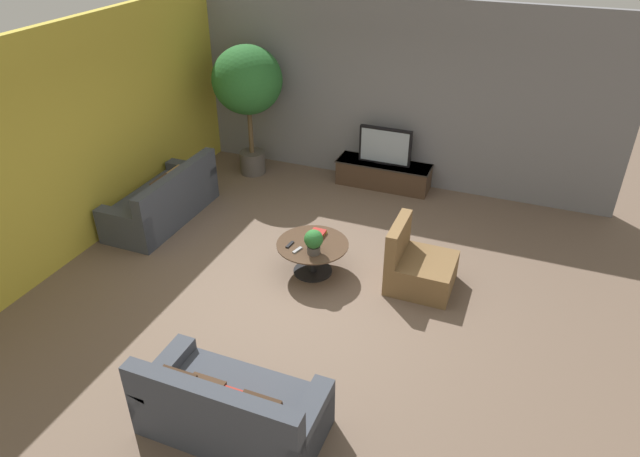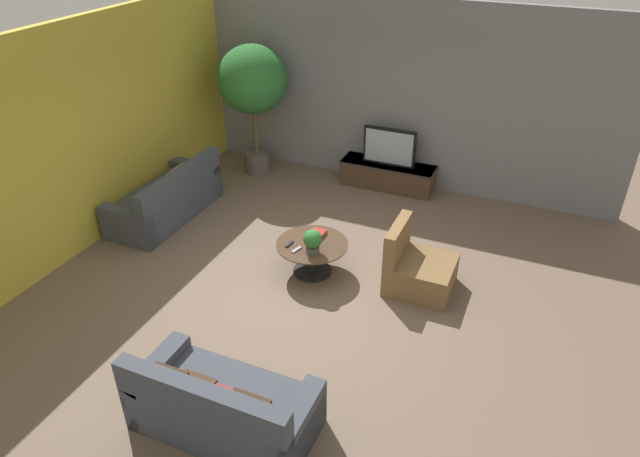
{
  "view_description": "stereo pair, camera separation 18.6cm",
  "coord_description": "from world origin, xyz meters",
  "px_view_note": "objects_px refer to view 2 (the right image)",
  "views": [
    {
      "loc": [
        2.35,
        -5.52,
        4.4
      ],
      "look_at": [
        -0.02,
        0.39,
        0.55
      ],
      "focal_mm": 32.0,
      "sensor_mm": 36.0,
      "label": 1
    },
    {
      "loc": [
        2.52,
        -5.45,
        4.4
      ],
      "look_at": [
        -0.02,
        0.39,
        0.55
      ],
      "focal_mm": 32.0,
      "sensor_mm": 36.0,
      "label": 2
    }
  ],
  "objects_px": {
    "couch_near_entry": "(222,407)",
    "potted_plant_tabletop": "(313,241)",
    "couch_by_wall": "(167,200)",
    "media_console": "(388,175)",
    "potted_palm_tall": "(253,84)",
    "coffee_table": "(312,252)",
    "television": "(389,147)",
    "armchair_wicker": "(417,269)"
  },
  "relations": [
    {
      "from": "couch_near_entry",
      "to": "potted_palm_tall",
      "type": "height_order",
      "value": "potted_palm_tall"
    },
    {
      "from": "potted_plant_tabletop",
      "to": "media_console",
      "type": "bearing_deg",
      "value": 89.0
    },
    {
      "from": "coffee_table",
      "to": "potted_palm_tall",
      "type": "distance_m",
      "value": 3.48
    },
    {
      "from": "media_console",
      "to": "couch_by_wall",
      "type": "bearing_deg",
      "value": -140.17
    },
    {
      "from": "couch_near_entry",
      "to": "armchair_wicker",
      "type": "distance_m",
      "value": 3.07
    },
    {
      "from": "media_console",
      "to": "armchair_wicker",
      "type": "distance_m",
      "value": 2.81
    },
    {
      "from": "television",
      "to": "couch_near_entry",
      "type": "height_order",
      "value": "television"
    },
    {
      "from": "television",
      "to": "couch_near_entry",
      "type": "distance_m",
      "value": 5.44
    },
    {
      "from": "coffee_table",
      "to": "couch_by_wall",
      "type": "xyz_separation_m",
      "value": [
        -2.62,
        0.46,
        -0.01
      ]
    },
    {
      "from": "television",
      "to": "couch_near_entry",
      "type": "xyz_separation_m",
      "value": [
        0.14,
        -5.42,
        -0.43
      ]
    },
    {
      "from": "media_console",
      "to": "couch_by_wall",
      "type": "relative_size",
      "value": 0.83
    },
    {
      "from": "media_console",
      "to": "potted_plant_tabletop",
      "type": "distance_m",
      "value": 2.99
    },
    {
      "from": "potted_palm_tall",
      "to": "television",
      "type": "bearing_deg",
      "value": 8.46
    },
    {
      "from": "media_console",
      "to": "television",
      "type": "xyz_separation_m",
      "value": [
        0.0,
        -0.0,
        0.5
      ]
    },
    {
      "from": "coffee_table",
      "to": "potted_plant_tabletop",
      "type": "bearing_deg",
      "value": -63.73
    },
    {
      "from": "couch_by_wall",
      "to": "potted_palm_tall",
      "type": "height_order",
      "value": "potted_palm_tall"
    },
    {
      "from": "couch_by_wall",
      "to": "television",
      "type": "bearing_deg",
      "value": 129.81
    },
    {
      "from": "armchair_wicker",
      "to": "coffee_table",
      "type": "bearing_deg",
      "value": 99.39
    },
    {
      "from": "television",
      "to": "couch_by_wall",
      "type": "xyz_separation_m",
      "value": [
        -2.77,
        -2.31,
        -0.43
      ]
    },
    {
      "from": "media_console",
      "to": "potted_palm_tall",
      "type": "relative_size",
      "value": 0.71
    },
    {
      "from": "couch_by_wall",
      "to": "potted_plant_tabletop",
      "type": "relative_size",
      "value": 5.86
    },
    {
      "from": "coffee_table",
      "to": "media_console",
      "type": "bearing_deg",
      "value": 86.93
    },
    {
      "from": "couch_near_entry",
      "to": "potted_plant_tabletop",
      "type": "xyz_separation_m",
      "value": [
        -0.19,
        2.47,
        0.33
      ]
    },
    {
      "from": "couch_by_wall",
      "to": "couch_near_entry",
      "type": "height_order",
      "value": "same"
    },
    {
      "from": "television",
      "to": "potted_palm_tall",
      "type": "xyz_separation_m",
      "value": [
        -2.3,
        -0.34,
        0.86
      ]
    },
    {
      "from": "media_console",
      "to": "armchair_wicker",
      "type": "relative_size",
      "value": 1.84
    },
    {
      "from": "television",
      "to": "coffee_table",
      "type": "height_order",
      "value": "television"
    },
    {
      "from": "armchair_wicker",
      "to": "potted_palm_tall",
      "type": "distance_m",
      "value": 4.33
    },
    {
      "from": "television",
      "to": "potted_palm_tall",
      "type": "relative_size",
      "value": 0.39
    },
    {
      "from": "couch_by_wall",
      "to": "potted_plant_tabletop",
      "type": "distance_m",
      "value": 2.81
    },
    {
      "from": "couch_by_wall",
      "to": "potted_plant_tabletop",
      "type": "height_order",
      "value": "couch_by_wall"
    },
    {
      "from": "media_console",
      "to": "couch_near_entry",
      "type": "height_order",
      "value": "couch_near_entry"
    },
    {
      "from": "coffee_table",
      "to": "couch_by_wall",
      "type": "height_order",
      "value": "couch_by_wall"
    },
    {
      "from": "media_console",
      "to": "coffee_table",
      "type": "height_order",
      "value": "coffee_table"
    },
    {
      "from": "media_console",
      "to": "coffee_table",
      "type": "distance_m",
      "value": 2.77
    },
    {
      "from": "armchair_wicker",
      "to": "potted_plant_tabletop",
      "type": "height_order",
      "value": "armchair_wicker"
    },
    {
      "from": "television",
      "to": "coffee_table",
      "type": "xyz_separation_m",
      "value": [
        -0.15,
        -2.76,
        -0.42
      ]
    },
    {
      "from": "media_console",
      "to": "couch_by_wall",
      "type": "distance_m",
      "value": 3.6
    },
    {
      "from": "television",
      "to": "potted_plant_tabletop",
      "type": "height_order",
      "value": "television"
    },
    {
      "from": "television",
      "to": "media_console",
      "type": "bearing_deg",
      "value": 90.0
    },
    {
      "from": "coffee_table",
      "to": "potted_plant_tabletop",
      "type": "relative_size",
      "value": 2.87
    },
    {
      "from": "coffee_table",
      "to": "potted_palm_tall",
      "type": "xyz_separation_m",
      "value": [
        -2.15,
        2.42,
        1.29
      ]
    }
  ]
}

